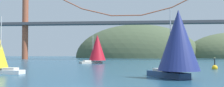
% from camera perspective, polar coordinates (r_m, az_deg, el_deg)
% --- Properties ---
extents(headland_center, '(75.25, 44.00, 40.24)m').
position_cam_1_polar(headland_center, '(159.04, 5.57, -3.08)').
color(headland_center, '#425138').
rests_on(headland_center, ground_plane).
extents(suspension_bridge, '(131.63, 6.00, 40.51)m').
position_cam_1_polar(suspension_bridge, '(120.03, 3.13, 5.22)').
color(suspension_bridge, brown).
rests_on(suspension_bridge, ground_plane).
extents(sailboat_crimson_sail, '(8.64, 7.62, 9.15)m').
position_cam_1_polar(sailboat_crimson_sail, '(79.46, -3.27, -1.00)').
color(sailboat_crimson_sail, '#B7B2A8').
rests_on(sailboat_crimson_sail, ground_plane).
extents(sailboat_navy_sail, '(7.56, 8.99, 9.19)m').
position_cam_1_polar(sailboat_navy_sail, '(34.40, 14.12, 0.38)').
color(sailboat_navy_sail, navy).
rests_on(sailboat_navy_sail, ground_plane).
extents(channel_buoy, '(1.10, 1.10, 2.64)m').
position_cam_1_polar(channel_buoy, '(55.79, 21.41, -4.85)').
color(channel_buoy, gold).
rests_on(channel_buoy, ground_plane).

